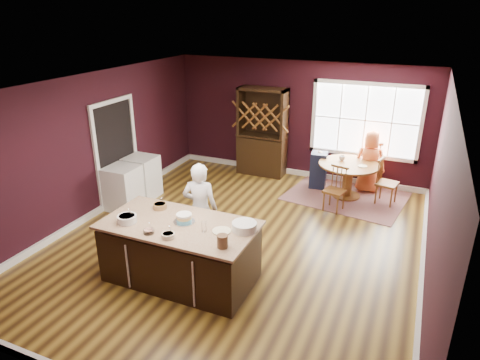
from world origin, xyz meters
name	(u,v)px	position (x,y,z in m)	size (l,w,h in m)	color
room_shell	(238,168)	(0.00, 0.00, 1.35)	(7.00, 7.00, 7.00)	olive
window	(365,120)	(1.50, 3.47, 1.50)	(2.36, 0.10, 1.66)	white
doorway	(117,153)	(-2.97, 0.60, 1.02)	(0.08, 1.26, 2.13)	white
kitchen_island	(181,253)	(-0.34, -1.35, 0.44)	(2.22, 1.17, 0.92)	black
dining_table	(348,173)	(1.37, 2.65, 0.53)	(1.25, 1.25, 0.75)	brown
baker	(200,209)	(-0.43, -0.55, 0.78)	(0.57, 0.37, 1.56)	white
layer_cake	(184,218)	(-0.29, -1.28, 0.98)	(0.31, 0.31, 0.13)	white
bowl_blue	(127,219)	(-1.04, -1.61, 0.97)	(0.28, 0.28, 0.11)	silver
bowl_yellow	(160,206)	(-0.86, -1.04, 0.96)	(0.21, 0.21, 0.08)	olive
bowl_pink	(149,231)	(-0.57, -1.75, 0.95)	(0.16, 0.16, 0.06)	white
bowl_olive	(168,236)	(-0.26, -1.76, 0.95)	(0.18, 0.18, 0.07)	beige
drinking_glass	(204,227)	(0.10, -1.41, 1.00)	(0.08, 0.08, 0.15)	white
dinner_plate	(222,231)	(0.32, -1.32, 0.93)	(0.26, 0.26, 0.02)	#FAEDA5
white_tub	(244,227)	(0.60, -1.16, 0.98)	(0.35, 0.35, 0.12)	white
stoneware_crock	(222,241)	(0.51, -1.68, 1.01)	(0.14, 0.14, 0.17)	brown
toy_figurine	(219,241)	(0.44, -1.62, 0.96)	(0.05, 0.05, 0.08)	#FBAE02
rug	(346,196)	(1.37, 2.65, 0.01)	(2.36, 1.83, 0.01)	brown
chair_east	(388,182)	(2.17, 2.62, 0.49)	(0.41, 0.39, 0.98)	brown
chair_south	(335,189)	(1.25, 1.87, 0.46)	(0.38, 0.37, 0.91)	brown
chair_north	(368,163)	(1.65, 3.51, 0.52)	(0.44, 0.42, 1.04)	#965836
seated_woman	(370,162)	(1.73, 3.14, 0.68)	(0.67, 0.43, 1.36)	orange
high_chair	(318,170)	(0.67, 2.90, 0.43)	(0.35, 0.35, 0.85)	black
toddler	(318,152)	(0.62, 3.00, 0.81)	(0.18, 0.14, 0.26)	#8CA5BF
table_plate	(362,166)	(1.65, 2.59, 0.76)	(0.19, 0.19, 0.01)	beige
table_cup	(342,158)	(1.19, 2.80, 0.80)	(0.12, 0.12, 0.10)	silver
hutch	(262,132)	(-0.80, 3.22, 1.04)	(1.14, 0.47, 2.09)	#332212
washer	(123,188)	(-2.64, 0.28, 0.44)	(0.61, 0.59, 0.88)	white
dryer	(142,177)	(-2.64, 0.92, 0.45)	(0.61, 0.59, 0.89)	silver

